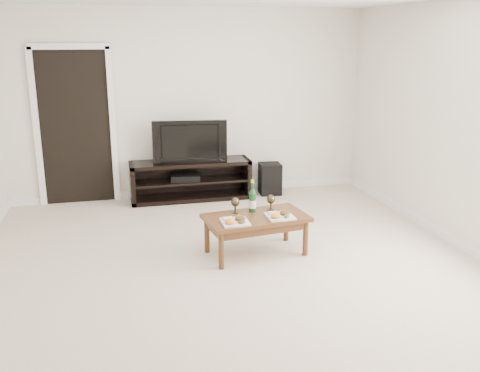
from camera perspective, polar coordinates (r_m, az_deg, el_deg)
name	(u,v)px	position (r m, az deg, el deg)	size (l,w,h in m)	color
floor	(235,271)	(5.28, -0.52, -9.11)	(5.50, 5.50, 0.00)	beige
back_wall	(190,104)	(7.57, -5.40, 8.69)	(5.00, 0.04, 2.60)	silver
doorway	(76,128)	(7.51, -17.14, 5.89)	(0.90, 0.02, 2.05)	black
media_console	(191,180)	(7.49, -5.28, 0.63)	(1.66, 0.45, 0.55)	black
television	(190,140)	(7.37, -5.39, 4.87)	(1.01, 0.13, 0.58)	black
av_receiver	(185,177)	(7.46, -5.84, 0.94)	(0.40, 0.30, 0.08)	black
subwoofer	(270,179)	(7.75, 3.21, 0.78)	(0.30, 0.30, 0.45)	black
coffee_table	(256,235)	(5.61, 1.70, -5.24)	(1.05, 0.57, 0.42)	#522E16
plate_left	(235,220)	(5.33, -0.54, -3.62)	(0.27, 0.27, 0.07)	white
plate_right	(280,214)	(5.51, 4.29, -3.01)	(0.27, 0.27, 0.07)	white
wine_bottle	(252,196)	(5.62, 1.33, -1.07)	(0.07, 0.07, 0.35)	#103A19
goblet_left	(235,205)	(5.61, -0.52, -2.06)	(0.09, 0.09, 0.17)	#3C3220
goblet_right	(271,202)	(5.71, 3.31, -1.75)	(0.09, 0.09, 0.17)	#3C3220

